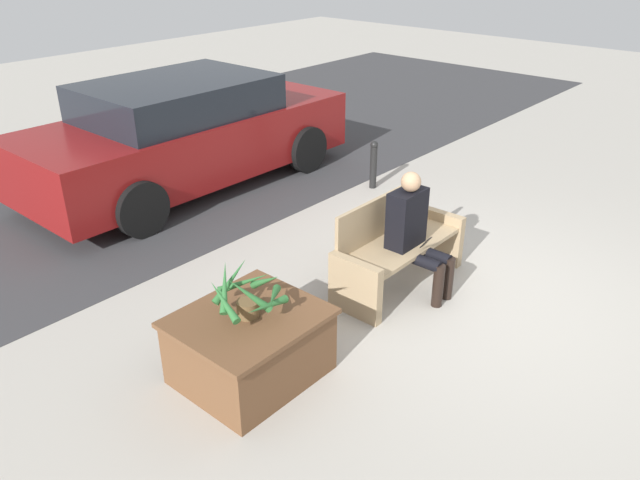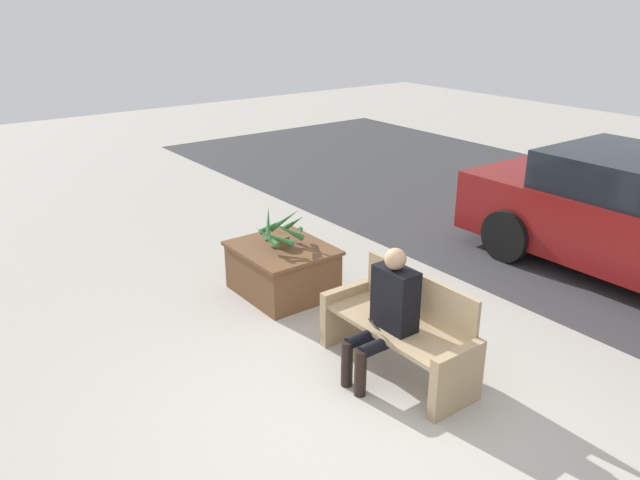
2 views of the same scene
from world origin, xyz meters
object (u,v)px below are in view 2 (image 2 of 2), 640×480
Objects in this scene: bench at (401,329)px; planter_box at (283,268)px; person_seated at (387,310)px; potted_plant at (282,231)px.

planter_box is at bearing 179.42° from bench.
person_seated is 1.11× the size of planter_box.
planter_box is at bearing 157.45° from potted_plant.
planter_box is (-1.95, 0.21, -0.36)m from person_seated.
planter_box is at bearing 173.94° from person_seated.
bench is 1.39× the size of planter_box.
bench is 2.44× the size of potted_plant.
bench is at bearing -0.55° from potted_plant.
person_seated reaches higher than bench.
person_seated is at bearing -87.79° from bench.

